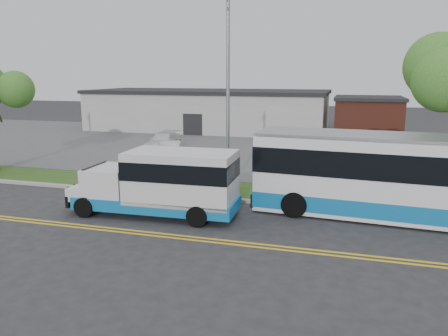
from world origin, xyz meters
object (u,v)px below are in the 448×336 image
(shuttle_bus, at_px, (165,181))
(parked_car_b, at_px, (163,141))
(parked_car_a, at_px, (170,151))
(transit_bus, at_px, (409,178))
(streetlight_near, at_px, (228,89))

(shuttle_bus, relative_size, parked_car_b, 1.58)
(parked_car_a, bearing_deg, transit_bus, -46.05)
(parked_car_a, bearing_deg, streetlight_near, -62.56)
(streetlight_near, height_order, transit_bus, streetlight_near)
(streetlight_near, relative_size, parked_car_a, 2.39)
(transit_bus, height_order, parked_car_b, transit_bus)
(transit_bus, xyz_separation_m, parked_car_a, (-14.32, 8.69, -1.02))
(shuttle_bus, distance_m, transit_bus, 10.13)
(transit_bus, distance_m, parked_car_a, 16.79)
(parked_car_b, bearing_deg, transit_bus, -40.86)
(streetlight_near, distance_m, transit_bus, 9.29)
(shuttle_bus, height_order, parked_car_b, shuttle_bus)
(shuttle_bus, bearing_deg, streetlight_near, 69.15)
(streetlight_near, bearing_deg, parked_car_b, 128.18)
(shuttle_bus, xyz_separation_m, parked_car_b, (-6.72, 14.87, -0.72))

